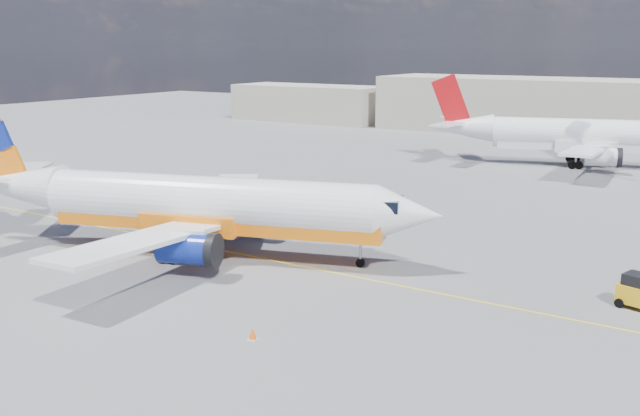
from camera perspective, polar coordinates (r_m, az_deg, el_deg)
The scene contains 7 objects.
ground at distance 39.83m, azimuth -3.88°, elevation -5.79°, with size 240.00×240.00×0.00m, color #5D5D62.
taxi_line at distance 42.16m, azimuth -1.46°, elevation -4.69°, with size 70.00×0.15×0.01m, color yellow.
terminal_main at distance 107.08m, azimuth 23.22°, elevation 7.22°, with size 70.00×14.00×8.00m, color beige.
terminal_annex at distance 122.94m, azimuth -0.89°, elevation 8.39°, with size 26.00×10.00×6.00m, color beige.
main_jet at distance 44.43m, azimuth -9.93°, elevation 0.26°, with size 31.34×23.83×9.50m.
second_jet at distance 81.46m, azimuth 20.44°, elevation 5.41°, with size 31.98×24.34×9.69m.
traffic_cone at distance 32.14m, azimuth -5.40°, elevation -10.01°, with size 0.40×0.40×0.55m.
Camera 1 is at (22.51, -30.28, 12.78)m, focal length 40.00 mm.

